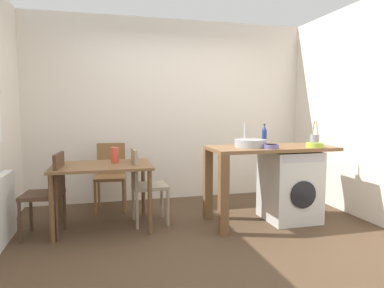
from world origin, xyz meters
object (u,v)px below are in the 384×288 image
object	(u,v)px
chair_spare_by_wall	(111,172)
bottle_tall_green	(264,136)
dining_table	(102,173)
utensil_crock	(315,139)
mixing_bowl	(271,146)
vase	(115,155)
chair_person_seat	(50,190)
washing_machine	(289,185)
chair_opposite	(144,182)
colander	(315,145)

from	to	relation	value
chair_spare_by_wall	bottle_tall_green	xyz separation A→B (m)	(1.85, -0.88, 0.53)
dining_table	utensil_crock	size ratio (longest dim) A/B	3.67
chair_spare_by_wall	bottle_tall_green	distance (m)	2.11
chair_spare_by_wall	utensil_crock	world-z (taller)	utensil_crock
mixing_bowl	utensil_crock	world-z (taller)	utensil_crock
mixing_bowl	vase	distance (m)	1.81
chair_person_seat	vase	world-z (taller)	vase
bottle_tall_green	chair_person_seat	bearing A→B (deg)	-179.91
vase	washing_machine	bearing A→B (deg)	-9.53
chair_opposite	utensil_crock	bearing A→B (deg)	81.30
chair_person_seat	chair_opposite	size ratio (longest dim) A/B	1.00
dining_table	washing_machine	bearing A→B (deg)	-6.38
dining_table	chair_opposite	size ratio (longest dim) A/B	1.22
chair_person_seat	chair_spare_by_wall	distance (m)	1.10
chair_opposite	bottle_tall_green	distance (m)	1.58
mixing_bowl	dining_table	bearing A→B (deg)	166.55
chair_opposite	washing_machine	size ratio (longest dim) A/B	1.05
chair_person_seat	colander	bearing A→B (deg)	-91.02
chair_opposite	utensil_crock	size ratio (longest dim) A/B	3.00
chair_person_seat	washing_machine	size ratio (longest dim) A/B	1.05
dining_table	colander	xyz separation A→B (m)	(2.42, -0.47, 0.31)
chair_opposite	colander	bearing A→B (deg)	73.05
chair_spare_by_wall	colander	size ratio (longest dim) A/B	4.50
chair_spare_by_wall	chair_opposite	bearing A→B (deg)	123.08
dining_table	chair_spare_by_wall	world-z (taller)	chair_spare_by_wall
utensil_crock	vase	xyz separation A→B (m)	(-2.45, 0.30, -0.16)
dining_table	chair_person_seat	bearing A→B (deg)	-168.85
chair_opposite	mixing_bowl	size ratio (longest dim) A/B	5.07
chair_spare_by_wall	bottle_tall_green	bearing A→B (deg)	160.82
washing_machine	bottle_tall_green	distance (m)	0.69
vase	dining_table	bearing A→B (deg)	-146.31
chair_person_seat	utensil_crock	xyz separation A→B (m)	(3.15, -0.09, 0.48)
washing_machine	bottle_tall_green	world-z (taller)	bottle_tall_green
chair_spare_by_wall	mixing_bowl	size ratio (longest dim) A/B	5.07
washing_machine	vase	size ratio (longest dim) A/B	4.69
chair_spare_by_wall	chair_person_seat	bearing A→B (deg)	59.68
chair_spare_by_wall	vase	xyz separation A→B (m)	(0.04, -0.67, 0.32)
chair_person_seat	bottle_tall_green	world-z (taller)	bottle_tall_green
utensil_crock	colander	distance (m)	0.33
dining_table	utensil_crock	world-z (taller)	utensil_crock
colander	bottle_tall_green	bearing A→B (deg)	142.14
colander	vase	world-z (taller)	colander
chair_person_seat	utensil_crock	size ratio (longest dim) A/B	3.00
chair_opposite	utensil_crock	xyz separation A→B (m)	(2.13, -0.24, 0.48)
washing_machine	vase	bearing A→B (deg)	170.47
utensil_crock	colander	xyz separation A→B (m)	(-0.18, -0.27, -0.04)
colander	chair_opposite	bearing A→B (deg)	165.19
washing_machine	bottle_tall_green	bearing A→B (deg)	152.49
chair_spare_by_wall	bottle_tall_green	world-z (taller)	bottle_tall_green
chair_spare_by_wall	vase	world-z (taller)	vase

